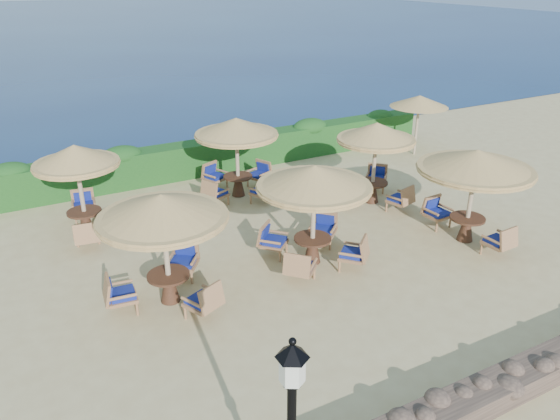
# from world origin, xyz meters

# --- Properties ---
(ground) EXTENTS (120.00, 120.00, 0.00)m
(ground) POSITION_xyz_m (0.00, 0.00, 0.00)
(ground) COLOR tan
(ground) RESTS_ON ground
(sea) EXTENTS (160.00, 160.00, 0.00)m
(sea) POSITION_xyz_m (0.00, 70.00, 0.00)
(sea) COLOR #0B1E49
(sea) RESTS_ON ground
(hedge) EXTENTS (18.00, 0.90, 1.20)m
(hedge) POSITION_xyz_m (0.00, 7.20, 0.60)
(hedge) COLOR #154116
(hedge) RESTS_ON ground
(stone_wall) EXTENTS (15.00, 0.65, 0.44)m
(stone_wall) POSITION_xyz_m (0.00, -6.20, 0.22)
(stone_wall) COLOR brown
(stone_wall) RESTS_ON ground
(extra_parasol) EXTENTS (2.30, 2.30, 2.41)m
(extra_parasol) POSITION_xyz_m (7.80, 5.20, 2.17)
(extra_parasol) COLOR tan
(extra_parasol) RESTS_ON ground
(cafe_set_0) EXTENTS (2.87, 2.87, 2.65)m
(cafe_set_0) POSITION_xyz_m (-4.36, -0.43, 1.93)
(cafe_set_0) COLOR tan
(cafe_set_0) RESTS_ON ground
(cafe_set_1) EXTENTS (2.89, 2.89, 2.65)m
(cafe_set_1) POSITION_xyz_m (-0.55, -0.43, 1.85)
(cafe_set_1) COLOR tan
(cafe_set_1) RESTS_ON ground
(cafe_set_2) EXTENTS (3.11, 3.11, 2.65)m
(cafe_set_2) POSITION_xyz_m (3.86, -1.42, 2.06)
(cafe_set_2) COLOR tan
(cafe_set_2) RESTS_ON ground
(cafe_set_3) EXTENTS (2.34, 2.87, 2.65)m
(cafe_set_3) POSITION_xyz_m (-5.37, 4.07, 1.91)
(cafe_set_3) COLOR tan
(cafe_set_3) RESTS_ON ground
(cafe_set_4) EXTENTS (2.85, 2.85, 2.65)m
(cafe_set_4) POSITION_xyz_m (-0.36, 4.59, 1.80)
(cafe_set_4) COLOR tan
(cafe_set_4) RESTS_ON ground
(cafe_set_5) EXTENTS (2.68, 2.69, 2.65)m
(cafe_set_5) POSITION_xyz_m (3.22, 2.01, 1.83)
(cafe_set_5) COLOR tan
(cafe_set_5) RESTS_ON ground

